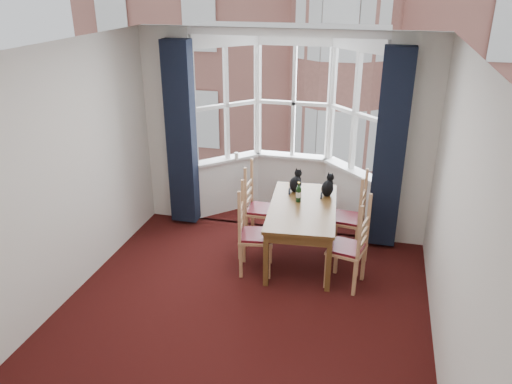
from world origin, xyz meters
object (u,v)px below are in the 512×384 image
(candle_tall, at_px, (236,156))
(chair_left_far, at_px, (255,210))
(chair_right_near, at_px, (354,251))
(chair_left_near, at_px, (249,236))
(cat_right, at_px, (328,187))
(cat_left, at_px, (296,183))
(dining_table, at_px, (303,212))
(chair_right_far, at_px, (354,220))
(wine_bottle, at_px, (299,193))

(candle_tall, bearing_deg, chair_left_far, -59.02)
(chair_right_near, bearing_deg, chair_left_far, 150.28)
(chair_left_near, distance_m, chair_left_far, 0.76)
(cat_right, relative_size, candle_tall, 3.00)
(chair_left_far, distance_m, cat_left, 0.67)
(dining_table, bearing_deg, chair_right_near, -36.22)
(dining_table, height_order, chair_right_near, chair_right_near)
(chair_left_near, relative_size, cat_right, 3.00)
(dining_table, xyz_separation_m, chair_right_far, (0.64, 0.29, -0.18))
(dining_table, relative_size, wine_bottle, 6.06)
(chair_right_near, bearing_deg, chair_left_near, 178.14)
(chair_right_near, xyz_separation_m, cat_left, (-0.87, 0.97, 0.38))
(candle_tall, bearing_deg, chair_left_near, -68.85)
(cat_left, bearing_deg, wine_bottle, -73.97)
(chair_left_far, distance_m, chair_right_far, 1.33)
(dining_table, relative_size, cat_right, 5.26)
(chair_left_near, distance_m, candle_tall, 1.77)
(dining_table, xyz_separation_m, cat_left, (-0.17, 0.46, 0.20))
(chair_right_near, relative_size, candle_tall, 9.00)
(cat_left, bearing_deg, cat_right, -4.47)
(cat_left, height_order, candle_tall, cat_left)
(dining_table, distance_m, candle_tall, 1.67)
(chair_right_far, bearing_deg, chair_right_near, -85.73)
(dining_table, distance_m, cat_left, 0.53)
(chair_left_far, relative_size, cat_left, 2.95)
(chair_left_near, xyz_separation_m, cat_right, (0.84, 0.89, 0.38))
(chair_left_near, relative_size, wine_bottle, 3.46)
(cat_right, bearing_deg, chair_right_near, -64.80)
(dining_table, height_order, candle_tall, candle_tall)
(chair_right_near, xyz_separation_m, candle_tall, (-1.90, 1.64, 0.45))
(dining_table, bearing_deg, wine_bottle, 122.31)
(chair_left_far, relative_size, chair_right_near, 1.00)
(chair_left_far, height_order, cat_right, cat_right)
(cat_left, distance_m, cat_right, 0.43)
(chair_right_far, xyz_separation_m, wine_bottle, (-0.72, -0.16, 0.38))
(dining_table, height_order, cat_left, cat_left)
(chair_right_near, bearing_deg, candle_tall, 139.20)
(chair_right_near, bearing_deg, dining_table, 143.78)
(chair_left_far, bearing_deg, chair_left_near, -81.63)
(wine_bottle, bearing_deg, dining_table, -57.69)
(wine_bottle, relative_size, candle_tall, 2.60)
(cat_left, height_order, wine_bottle, cat_left)
(chair_left_near, xyz_separation_m, chair_left_far, (-0.11, 0.75, 0.00))
(chair_left_near, xyz_separation_m, candle_tall, (-0.62, 1.60, 0.45))
(dining_table, relative_size, chair_right_near, 1.75)
(chair_left_near, distance_m, cat_left, 1.08)
(dining_table, relative_size, chair_right_far, 1.75)
(chair_right_far, height_order, cat_left, cat_left)
(chair_right_far, bearing_deg, cat_left, 168.07)
(chair_left_near, bearing_deg, dining_table, 38.80)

